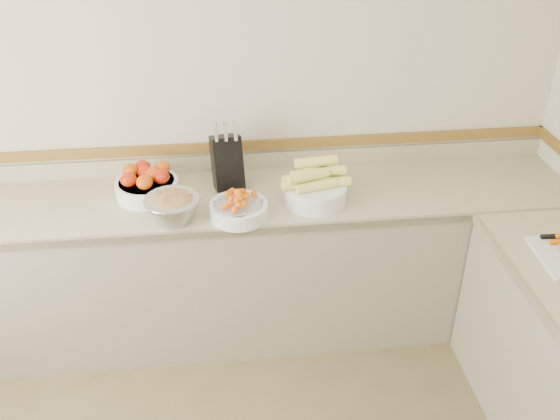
{
  "coord_description": "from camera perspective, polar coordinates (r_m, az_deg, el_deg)",
  "views": [
    {
      "loc": [
        0.05,
        -1.23,
        2.59
      ],
      "look_at": [
        0.35,
        1.35,
        1.0
      ],
      "focal_mm": 40.0,
      "sensor_mm": 36.0,
      "label": 1
    }
  ],
  "objects": [
    {
      "name": "knife_block",
      "position": [
        3.4,
        -4.86,
        4.49
      ],
      "size": [
        0.19,
        0.21,
        0.38
      ],
      "color": "black",
      "rests_on": "counter_back"
    },
    {
      "name": "counter_back",
      "position": [
        3.61,
        -6.15,
        -5.04
      ],
      "size": [
        4.0,
        0.65,
        1.08
      ],
      "color": "tan",
      "rests_on": "ground_plane"
    },
    {
      "name": "tomato_bowl",
      "position": [
        3.41,
        -12.08,
        2.38
      ],
      "size": [
        0.34,
        0.34,
        0.17
      ],
      "color": "white",
      "rests_on": "counter_back"
    },
    {
      "name": "corn_bowl",
      "position": [
        3.28,
        3.22,
        2.05
      ],
      "size": [
        0.37,
        0.33,
        0.25
      ],
      "color": "white",
      "rests_on": "counter_back"
    },
    {
      "name": "rhubarb_bowl",
      "position": [
        3.15,
        -9.78,
        0.29
      ],
      "size": [
        0.28,
        0.28,
        0.16
      ],
      "color": "#B2B2BA",
      "rests_on": "counter_back"
    },
    {
      "name": "cherry_tomato_bowl",
      "position": [
        3.16,
        -3.81,
        0.19
      ],
      "size": [
        0.3,
        0.3,
        0.16
      ],
      "color": "white",
      "rests_on": "counter_back"
    },
    {
      "name": "back_wall",
      "position": [
        3.48,
        -7.07,
        9.47
      ],
      "size": [
        4.0,
        0.0,
        4.0
      ],
      "primitive_type": "plane",
      "rotation": [
        1.57,
        0.0,
        0.0
      ],
      "color": "beige",
      "rests_on": "ground_plane"
    }
  ]
}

